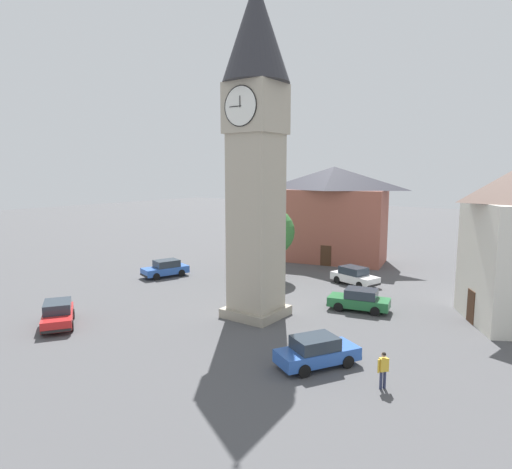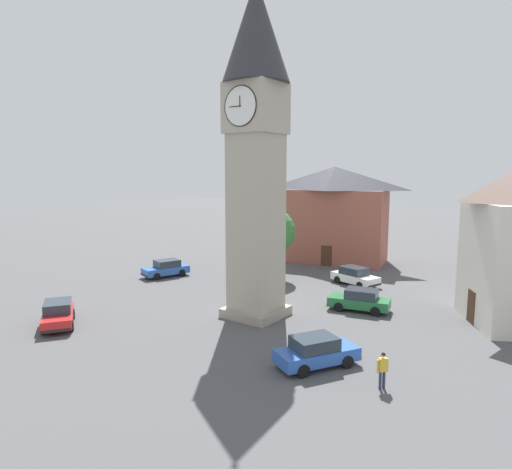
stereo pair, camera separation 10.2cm
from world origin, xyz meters
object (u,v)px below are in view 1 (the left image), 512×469
Objects in this scene: car_blue_kerb at (166,268)px; car_red_corner at (317,351)px; car_white_side at (359,300)px; car_black_far at (354,276)px; car_silver_kerb at (58,314)px; tree at (271,232)px; building_shop_left at (333,214)px; pedestrian at (383,367)px; clock_tower at (256,124)px.

car_blue_kerb is 1.01× the size of car_red_corner.
car_red_corner and car_white_side have the same top height.
car_white_side is 7.22m from car_black_far.
car_silver_kerb is 0.68× the size of tree.
car_blue_kerb is 18.48m from building_shop_left.
car_blue_kerb is at bearing -21.09° from pedestrian.
car_silver_kerb is 16.37m from car_red_corner.
clock_tower reaches higher than tree.
car_silver_kerb is at bearing 78.40° from tree.
pedestrian reaches higher than car_red_corner.
car_blue_kerb is 13.83m from car_silver_kerb.
car_silver_kerb is 19.70m from car_white_side.
car_white_side is at bearing 116.30° from car_black_far.
clock_tower is 16.61m from car_black_far.
pedestrian reaches higher than car_silver_kerb.
tree is at bearing -42.27° from pedestrian.
pedestrian is at bearing 118.09° from car_white_side.
clock_tower is at bearing 101.89° from building_shop_left.
car_red_corner is at bearing 114.67° from building_shop_left.
car_red_corner is (-7.00, 4.57, -11.74)m from clock_tower.
car_silver_kerb and car_white_side have the same top height.
clock_tower is 4.81× the size of car_black_far.
car_white_side is 0.99× the size of car_black_far.
pedestrian is 21.29m from tree.
car_red_corner is 27.07m from building_shop_left.
car_silver_kerb is (8.81, 8.82, -11.74)m from clock_tower.
clock_tower is 12.64× the size of pedestrian.
car_silver_kerb is 2.59× the size of pedestrian.
car_red_corner is 0.69× the size of tree.
car_silver_kerb is at bearing 45.04° from clock_tower.
car_white_side is (-18.42, -0.86, 0.00)m from car_blue_kerb.
car_blue_kerb is at bearing 2.66° from car_white_side.
car_silver_kerb is at bearing 15.06° from car_red_corner.
building_shop_left is (11.15, -24.28, 4.36)m from car_red_corner.
pedestrian is (-3.46, 0.34, 0.25)m from car_red_corner.
building_shop_left is at bearing -65.33° from car_red_corner.
tree is (5.10, -9.25, -8.26)m from clock_tower.
car_white_side is at bearing -135.01° from clock_tower.
tree is at bearing -61.11° from clock_tower.
car_silver_kerb is at bearing 108.94° from car_blue_kerb.
building_shop_left reaches higher than car_blue_kerb.
tree is (-3.71, -18.07, 3.49)m from car_silver_kerb.
car_red_corner is at bearing 131.22° from tree.
car_black_far is at bearing -161.58° from tree.
building_shop_left reaches higher than tree.
car_white_side is (-5.12, -5.11, -11.74)m from clock_tower.
pedestrian is (-5.35, 10.02, 0.25)m from car_white_side.
car_red_corner is at bearing 156.50° from car_blue_kerb.
car_black_far is (3.20, -6.47, 0.00)m from car_white_side.
building_shop_left reaches higher than pedestrian.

